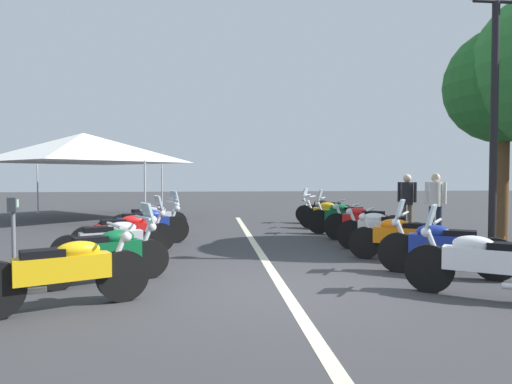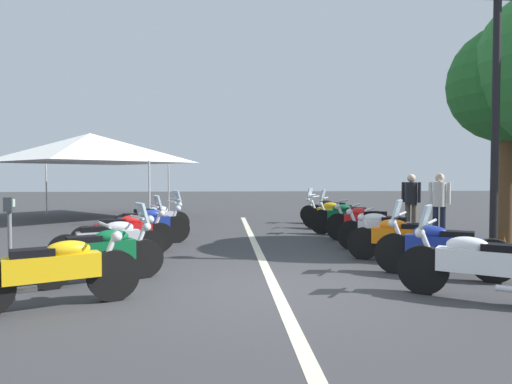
{
  "view_description": "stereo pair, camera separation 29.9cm",
  "coord_description": "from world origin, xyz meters",
  "px_view_note": "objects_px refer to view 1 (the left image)",
  "views": [
    {
      "loc": [
        -6.42,
        1.03,
        1.62
      ],
      "look_at": [
        3.94,
        0.0,
        1.24
      ],
      "focal_mm": 32.2,
      "sensor_mm": 36.0,
      "label": 1
    },
    {
      "loc": [
        -6.42,
        0.73,
        1.62
      ],
      "look_at": [
        3.94,
        0.0,
        1.24
      ],
      "focal_mm": 32.2,
      "sensor_mm": 36.0,
      "label": 2
    }
  ],
  "objects_px": {
    "motorcycle_right_row_2": "(403,238)",
    "motorcycle_right_row_6": "(332,214)",
    "motorcycle_left_row_0": "(64,271)",
    "motorcycle_left_row_1": "(108,253)",
    "traffic_cone_1": "(504,254)",
    "motorcycle_left_row_5": "(151,219)",
    "bystander_0": "(435,200)",
    "motorcycle_left_row_4": "(144,225)",
    "motorcycle_right_row_0": "(486,263)",
    "motorcycle_right_row_7": "(325,210)",
    "roadside_tree_1": "(503,87)",
    "motorcycle_right_row_4": "(364,223)",
    "bystander_1": "(407,199)",
    "parking_meter": "(13,223)",
    "motorcycle_left_row_3": "(126,232)",
    "motorcycle_left_row_2": "(112,242)",
    "motorcycle_right_row_1": "(443,247)",
    "motorcycle_right_row_5": "(344,217)",
    "street_lamp_twin_globe": "(495,74)",
    "event_tent": "(83,148)",
    "motorcycle_right_row_3": "(382,230)"
  },
  "relations": [
    {
      "from": "motorcycle_right_row_3",
      "to": "motorcycle_right_row_6",
      "type": "relative_size",
      "value": 0.95
    },
    {
      "from": "motorcycle_right_row_4",
      "to": "street_lamp_twin_globe",
      "type": "xyz_separation_m",
      "value": [
        -2.71,
        -1.56,
        3.04
      ]
    },
    {
      "from": "street_lamp_twin_globe",
      "to": "motorcycle_right_row_1",
      "type": "bearing_deg",
      "value": 125.68
    },
    {
      "from": "motorcycle_left_row_5",
      "to": "parking_meter",
      "type": "bearing_deg",
      "value": -133.72
    },
    {
      "from": "street_lamp_twin_globe",
      "to": "traffic_cone_1",
      "type": "bearing_deg",
      "value": 158.21
    },
    {
      "from": "motorcycle_left_row_2",
      "to": "bystander_1",
      "type": "distance_m",
      "value": 8.19
    },
    {
      "from": "motorcycle_left_row_4",
      "to": "bystander_0",
      "type": "distance_m",
      "value": 7.36
    },
    {
      "from": "motorcycle_left_row_1",
      "to": "traffic_cone_1",
      "type": "bearing_deg",
      "value": -26.37
    },
    {
      "from": "motorcycle_right_row_7",
      "to": "street_lamp_twin_globe",
      "type": "relative_size",
      "value": 0.37
    },
    {
      "from": "motorcycle_right_row_4",
      "to": "motorcycle_right_row_5",
      "type": "bearing_deg",
      "value": -52.75
    },
    {
      "from": "motorcycle_left_row_1",
      "to": "motorcycle_right_row_1",
      "type": "xyz_separation_m",
      "value": [
        -0.01,
        -5.26,
        0.02
      ]
    },
    {
      "from": "motorcycle_right_row_2",
      "to": "motorcycle_right_row_6",
      "type": "xyz_separation_m",
      "value": [
        5.22,
        -0.04,
        0.0
      ]
    },
    {
      "from": "parking_meter",
      "to": "event_tent",
      "type": "relative_size",
      "value": 0.22
    },
    {
      "from": "motorcycle_left_row_5",
      "to": "bystander_0",
      "type": "distance_m",
      "value": 7.45
    },
    {
      "from": "motorcycle_left_row_1",
      "to": "motorcycle_right_row_4",
      "type": "bearing_deg",
      "value": 7.81
    },
    {
      "from": "motorcycle_right_row_5",
      "to": "motorcycle_left_row_2",
      "type": "bearing_deg",
      "value": 59.56
    },
    {
      "from": "bystander_1",
      "to": "bystander_0",
      "type": "bearing_deg",
      "value": 61.96
    },
    {
      "from": "motorcycle_right_row_1",
      "to": "traffic_cone_1",
      "type": "xyz_separation_m",
      "value": [
        0.21,
        -1.2,
        -0.18
      ]
    },
    {
      "from": "motorcycle_left_row_5",
      "to": "street_lamp_twin_globe",
      "type": "xyz_separation_m",
      "value": [
        -4.22,
        -6.86,
        3.04
      ]
    },
    {
      "from": "motorcycle_right_row_0",
      "to": "roadside_tree_1",
      "type": "height_order",
      "value": "roadside_tree_1"
    },
    {
      "from": "motorcycle_right_row_0",
      "to": "motorcycle_right_row_7",
      "type": "height_order",
      "value": "motorcycle_right_row_0"
    },
    {
      "from": "motorcycle_left_row_2",
      "to": "motorcycle_right_row_1",
      "type": "xyz_separation_m",
      "value": [
        -1.28,
        -5.45,
        0.03
      ]
    },
    {
      "from": "motorcycle_right_row_1",
      "to": "parking_meter",
      "type": "bearing_deg",
      "value": 29.38
    },
    {
      "from": "motorcycle_left_row_0",
      "to": "motorcycle_left_row_1",
      "type": "relative_size",
      "value": 1.08
    },
    {
      "from": "bystander_0",
      "to": "bystander_1",
      "type": "relative_size",
      "value": 1.01
    },
    {
      "from": "motorcycle_right_row_2",
      "to": "bystander_0",
      "type": "distance_m",
      "value": 3.77
    },
    {
      "from": "parking_meter",
      "to": "motorcycle_left_row_3",
      "type": "bearing_deg",
      "value": 54.22
    },
    {
      "from": "motorcycle_left_row_1",
      "to": "street_lamp_twin_globe",
      "type": "height_order",
      "value": "street_lamp_twin_globe"
    },
    {
      "from": "motorcycle_right_row_4",
      "to": "bystander_1",
      "type": "height_order",
      "value": "bystander_1"
    },
    {
      "from": "motorcycle_left_row_2",
      "to": "bystander_0",
      "type": "xyz_separation_m",
      "value": [
        3.03,
        -7.52,
        0.53
      ]
    },
    {
      "from": "motorcycle_left_row_2",
      "to": "motorcycle_right_row_1",
      "type": "distance_m",
      "value": 5.6
    },
    {
      "from": "motorcycle_right_row_7",
      "to": "roadside_tree_1",
      "type": "xyz_separation_m",
      "value": [
        -4.87,
        -2.96,
        3.23
      ]
    },
    {
      "from": "motorcycle_left_row_0",
      "to": "motorcycle_right_row_2",
      "type": "bearing_deg",
      "value": -0.82
    },
    {
      "from": "motorcycle_left_row_5",
      "to": "parking_meter",
      "type": "height_order",
      "value": "parking_meter"
    },
    {
      "from": "motorcycle_right_row_1",
      "to": "motorcycle_right_row_6",
      "type": "height_order",
      "value": "motorcycle_right_row_1"
    },
    {
      "from": "motorcycle_left_row_4",
      "to": "motorcycle_right_row_0",
      "type": "bearing_deg",
      "value": -68.46
    },
    {
      "from": "motorcycle_right_row_2",
      "to": "motorcycle_right_row_5",
      "type": "distance_m",
      "value": 3.92
    },
    {
      "from": "motorcycle_left_row_5",
      "to": "bystander_0",
      "type": "bearing_deg",
      "value": -36.46
    },
    {
      "from": "motorcycle_right_row_2",
      "to": "motorcycle_right_row_4",
      "type": "bearing_deg",
      "value": -62.53
    },
    {
      "from": "motorcycle_right_row_0",
      "to": "street_lamp_twin_globe",
      "type": "bearing_deg",
      "value": -89.87
    },
    {
      "from": "motorcycle_right_row_3",
      "to": "parking_meter",
      "type": "xyz_separation_m",
      "value": [
        -2.27,
        6.64,
        0.44
      ]
    },
    {
      "from": "motorcycle_left_row_0",
      "to": "motorcycle_left_row_3",
      "type": "xyz_separation_m",
      "value": [
        3.88,
        -0.03,
        -0.0
      ]
    },
    {
      "from": "motorcycle_right_row_1",
      "to": "street_lamp_twin_globe",
      "type": "height_order",
      "value": "street_lamp_twin_globe"
    },
    {
      "from": "motorcycle_right_row_4",
      "to": "motorcycle_right_row_7",
      "type": "bearing_deg",
      "value": -57.5
    },
    {
      "from": "motorcycle_left_row_5",
      "to": "street_lamp_twin_globe",
      "type": "height_order",
      "value": "street_lamp_twin_globe"
    },
    {
      "from": "motorcycle_left_row_2",
      "to": "motorcycle_right_row_6",
      "type": "bearing_deg",
      "value": 21.5
    },
    {
      "from": "motorcycle_left_row_2",
      "to": "motorcycle_left_row_4",
      "type": "xyz_separation_m",
      "value": [
        2.54,
        -0.19,
        0.01
      ]
    },
    {
      "from": "motorcycle_left_row_0",
      "to": "motorcycle_left_row_5",
      "type": "distance_m",
      "value": 6.66
    },
    {
      "from": "motorcycle_right_row_5",
      "to": "parking_meter",
      "type": "relative_size",
      "value": 1.56
    },
    {
      "from": "motorcycle_left_row_0",
      "to": "motorcycle_left_row_1",
      "type": "bearing_deg",
      "value": 54.06
    }
  ]
}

